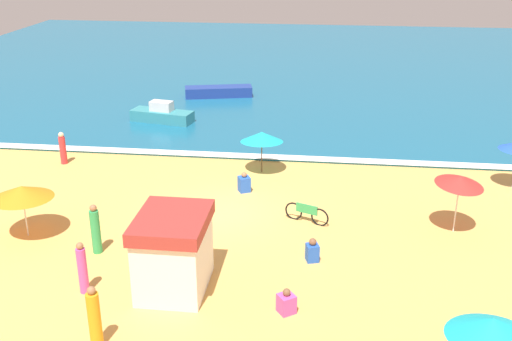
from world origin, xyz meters
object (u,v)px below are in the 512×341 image
object	(u,v)px
beachgoer_1	(244,183)
beachgoer_12	(95,319)
beach_umbrella_6	(492,328)
beachgoer_10	(96,230)
lifeguard_cabana	(173,252)
small_boat_1	(162,115)
beach_umbrella_2	(460,181)
beachgoer_9	(82,269)
beachgoer_5	(286,303)
beachgoer_11	(63,149)
small_boat_0	(219,92)
beachgoer_3	(312,251)
beach_umbrella_1	(262,137)
parked_bicycle	(307,213)
beach_umbrella_4	(22,192)

from	to	relation	value
beachgoer_1	beachgoer_12	size ratio (longest dim) A/B	0.47
beach_umbrella_6	beachgoer_10	distance (m)	13.02
lifeguard_cabana	small_boat_1	distance (m)	17.42
beach_umbrella_2	beachgoer_12	bearing A→B (deg)	-143.14
beachgoer_10	beachgoer_12	distance (m)	5.24
beachgoer_9	small_boat_1	size ratio (longest dim) A/B	0.46
lifeguard_cabana	beach_umbrella_2	size ratio (longest dim) A/B	1.11
beach_umbrella_6	beachgoer_5	size ratio (longest dim) A/B	3.22
beach_umbrella_6	beachgoer_11	size ratio (longest dim) A/B	1.63
small_boat_0	small_boat_1	world-z (taller)	small_boat_1
beachgoer_3	small_boat_0	xyz separation A→B (m)	(-6.92, 20.41, 0.07)
beachgoer_11	small_boat_0	xyz separation A→B (m)	(5.19, 12.72, -0.32)
beachgoer_3	beachgoer_1	bearing A→B (deg)	119.46
beach_umbrella_1	beachgoer_5	bearing A→B (deg)	-79.71
beachgoer_11	beachgoer_12	xyz separation A→B (m)	(6.53, -12.95, 0.13)
parked_bicycle	beachgoer_3	bearing A→B (deg)	-83.59
beachgoer_9	small_boat_1	world-z (taller)	beachgoer_9
parked_bicycle	beachgoer_5	world-z (taller)	beachgoer_5
beachgoer_3	beachgoer_12	xyz separation A→B (m)	(-5.58, -5.25, 0.53)
parked_bicycle	small_boat_0	world-z (taller)	small_boat_0
beachgoer_5	beachgoer_12	distance (m)	5.42
beachgoer_3	beachgoer_9	xyz separation A→B (m)	(-6.91, -2.76, 0.47)
beach_umbrella_1	small_boat_0	distance (m)	13.46
beachgoer_11	beachgoer_5	bearing A→B (deg)	-43.20
beach_umbrella_2	beachgoer_12	size ratio (longest dim) A/B	1.30
beach_umbrella_4	beachgoer_1	world-z (taller)	beach_umbrella_4
beach_umbrella_1	beach_umbrella_6	size ratio (longest dim) A/B	0.87
lifeguard_cabana	beachgoer_12	xyz separation A→B (m)	(-1.38, -3.08, -0.39)
beachgoer_1	beachgoer_12	bearing A→B (deg)	-103.00
lifeguard_cabana	beachgoer_11	distance (m)	12.65
beachgoer_10	small_boat_1	distance (m)	14.96
beachgoer_5	beachgoer_10	distance (m)	7.32
beachgoer_3	lifeguard_cabana	bearing A→B (deg)	-152.64
beachgoer_11	small_boat_1	size ratio (longest dim) A/B	0.42
beachgoer_1	small_boat_1	world-z (taller)	small_boat_1
beach_umbrella_4	small_boat_0	size ratio (longest dim) A/B	0.52
beachgoer_3	beachgoer_5	distance (m)	3.13
lifeguard_cabana	beachgoer_1	distance (m)	7.79
parked_bicycle	beachgoer_1	distance (m)	3.80
beachgoer_5	small_boat_1	xyz separation A→B (m)	(-8.49, 17.58, 0.19)
beach_umbrella_4	beach_umbrella_6	size ratio (longest dim) A/B	0.92
beach_umbrella_1	beachgoer_9	bearing A→B (deg)	-112.33
beachgoer_1	beach_umbrella_4	bearing A→B (deg)	-145.94
lifeguard_cabana	beachgoer_9	bearing A→B (deg)	-167.71
beach_umbrella_6	beachgoer_1	xyz separation A→B (m)	(-7.35, 11.48, -1.67)
beach_umbrella_2	parked_bicycle	size ratio (longest dim) A/B	1.43
beachgoer_1	beachgoer_11	distance (m)	9.28
lifeguard_cabana	beachgoer_5	xyz separation A→B (m)	(3.55, -0.89, -0.95)
beach_umbrella_4	beachgoer_5	size ratio (longest dim) A/B	2.97
beachgoer_3	beachgoer_11	size ratio (longest dim) A/B	0.54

